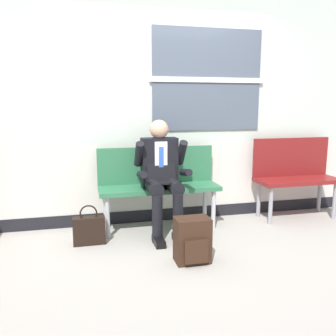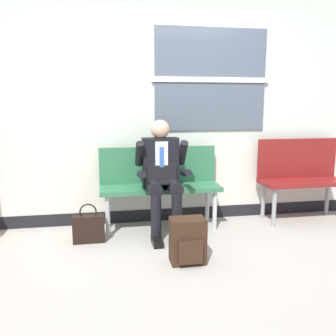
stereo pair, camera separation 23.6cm
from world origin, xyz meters
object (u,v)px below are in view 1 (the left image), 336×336
Objects in this scene: bench_with_person at (158,180)px; backpack at (193,241)px; handbag at (89,230)px; bench_empty at (294,172)px; person_seated at (162,174)px.

backpack is (0.11, -1.01, -0.36)m from bench_with_person.
bench_with_person reaches higher than handbag.
bench_empty is 1.79m from person_seated.
backpack is at bearing -148.77° from bench_empty.
bench_empty is 0.83× the size of person_seated.
person_seated is 3.01× the size of handbag.
bench_empty is at bearing 7.89° from handbag.
bench_with_person is at bearing -179.86° from bench_empty.
person_seated is 3.02× the size of backpack.
bench_with_person is 0.97m from handbag.
handbag is at bearing -172.11° from bench_empty.
handbag is at bearing -169.35° from person_seated.
bench_empty reaches higher than bench_with_person.
bench_with_person is 1.07m from backpack.
bench_empty reaches higher than backpack.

